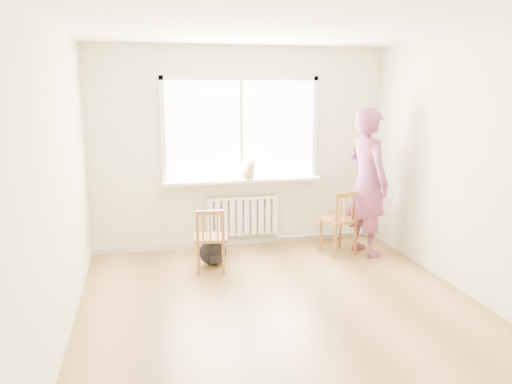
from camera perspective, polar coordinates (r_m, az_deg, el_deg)
floor at (r=5.02m, az=3.46°, el=-13.63°), size 4.50×4.50×0.00m
ceiling at (r=4.56m, az=3.90°, el=18.66°), size 4.50×4.50×0.00m
back_wall at (r=6.77m, az=-1.76°, el=4.99°), size 4.00×0.01×2.70m
window at (r=6.71m, az=-1.74°, el=7.61°), size 2.12×0.05×1.42m
windowsill at (r=6.72m, az=-1.56°, el=1.33°), size 2.15×0.22×0.04m
radiator at (r=6.85m, az=-1.57°, el=-2.69°), size 1.00×0.12×0.55m
heating_pipe at (r=7.31m, az=8.08°, el=-4.78°), size 1.40×0.04×0.04m
baseboard at (r=7.03m, az=-1.67°, el=-5.69°), size 4.00×0.03×0.08m
chair_left at (r=5.92m, az=-5.24°, el=-5.51°), size 0.43×0.41×0.78m
chair_right at (r=6.62m, az=9.64°, el=-3.44°), size 0.51×0.50×0.86m
person at (r=6.61m, az=12.60°, el=1.11°), size 0.61×0.79×1.92m
cat at (r=6.62m, az=-0.96°, el=2.45°), size 0.24×0.46×0.31m
backpack at (r=6.21m, az=-4.92°, el=-6.86°), size 0.34×0.26×0.34m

